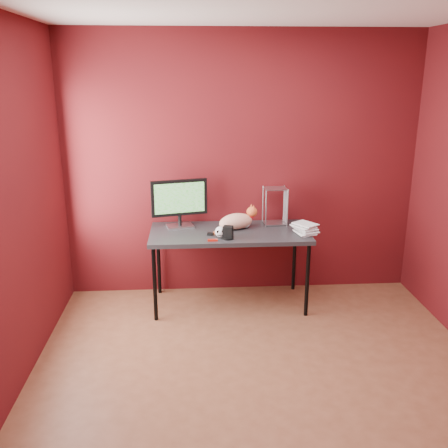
{
  "coord_description": "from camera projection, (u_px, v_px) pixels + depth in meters",
  "views": [
    {
      "loc": [
        -0.5,
        -3.12,
        2.19
      ],
      "look_at": [
        -0.22,
        1.15,
        0.89
      ],
      "focal_mm": 40.0,
      "sensor_mm": 36.0,
      "label": 1
    }
  ],
  "objects": [
    {
      "name": "desk",
      "position": [
        229.0,
        236.0,
        4.74
      ],
      "size": [
        1.5,
        0.7,
        0.75
      ],
      "color": "black",
      "rests_on": "ground"
    },
    {
      "name": "book_stack",
      "position": [
        300.0,
        178.0,
        4.49
      ],
      "size": [
        0.25,
        0.27,
        1.07
      ],
      "rotation": [
        0.0,
        0.0,
        0.42
      ],
      "color": "beige",
      "rests_on": "desk"
    },
    {
      "name": "pocket_knife",
      "position": [
        213.0,
        240.0,
        4.45
      ],
      "size": [
        0.09,
        0.03,
        0.02
      ],
      "primitive_type": "cube",
      "rotation": [
        0.0,
        0.0,
        0.03
      ],
      "color": "#AD180D",
      "rests_on": "desk"
    },
    {
      "name": "black_gadget",
      "position": [
        210.0,
        234.0,
        4.6
      ],
      "size": [
        0.06,
        0.05,
        0.03
      ],
      "primitive_type": "cube",
      "rotation": [
        0.0,
        0.0,
        -0.4
      ],
      "color": "black",
      "rests_on": "desk"
    },
    {
      "name": "cat",
      "position": [
        237.0,
        221.0,
        4.78
      ],
      "size": [
        0.44,
        0.3,
        0.23
      ],
      "rotation": [
        0.0,
        0.0,
        0.31
      ],
      "color": "#C7552A",
      "rests_on": "desk"
    },
    {
      "name": "washer",
      "position": [
        223.0,
        236.0,
        4.58
      ],
      "size": [
        0.04,
        0.04,
        0.0
      ],
      "primitive_type": "cylinder",
      "color": "#AEAEB3",
      "rests_on": "desk"
    },
    {
      "name": "room",
      "position": [
        269.0,
        193.0,
        3.22
      ],
      "size": [
        3.52,
        3.52,
        2.61
      ],
      "color": "brown",
      "rests_on": "ground"
    },
    {
      "name": "speaker",
      "position": [
        228.0,
        233.0,
        4.49
      ],
      "size": [
        0.1,
        0.1,
        0.12
      ],
      "rotation": [
        0.0,
        0.0,
        -0.3
      ],
      "color": "black",
      "rests_on": "desk"
    },
    {
      "name": "skull_mug",
      "position": [
        221.0,
        232.0,
        4.53
      ],
      "size": [
        0.11,
        0.11,
        0.1
      ],
      "rotation": [
        0.0,
        0.0,
        -0.13
      ],
      "color": "silver",
      "rests_on": "desk"
    },
    {
      "name": "wire_rack",
      "position": [
        275.0,
        206.0,
        4.91
      ],
      "size": [
        0.23,
        0.19,
        0.37
      ],
      "rotation": [
        0.0,
        0.0,
        0.03
      ],
      "color": "#AEAEB3",
      "rests_on": "desk"
    },
    {
      "name": "monitor",
      "position": [
        179.0,
        201.0,
        4.77
      ],
      "size": [
        0.54,
        0.23,
        0.47
      ],
      "rotation": [
        0.0,
        0.0,
        0.23
      ],
      "color": "#AEAEB3",
      "rests_on": "desk"
    }
  ]
}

